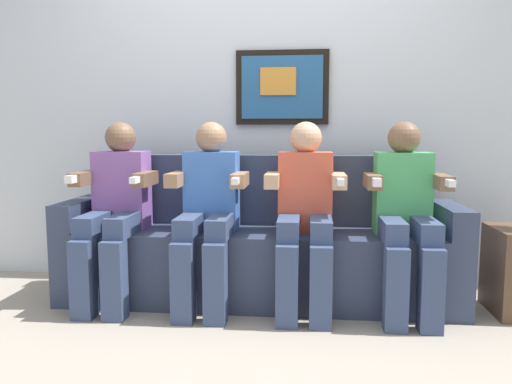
% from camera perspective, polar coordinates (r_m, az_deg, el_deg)
% --- Properties ---
extents(ground_plane, '(6.29, 6.29, 0.00)m').
position_cam_1_polar(ground_plane, '(2.94, -0.31, -14.01)').
color(ground_plane, '#9E9384').
extents(back_wall_assembly, '(4.84, 0.10, 2.60)m').
position_cam_1_polar(back_wall_assembly, '(3.52, 1.09, 10.96)').
color(back_wall_assembly, silver).
rests_on(back_wall_assembly, ground_plane).
extents(couch, '(2.44, 0.58, 0.90)m').
position_cam_1_polar(couch, '(3.16, 0.33, -6.61)').
color(couch, '#333D56').
rests_on(couch, ground_plane).
extents(person_leftmost, '(0.46, 0.56, 1.11)m').
position_cam_1_polar(person_leftmost, '(3.15, -15.74, -1.49)').
color(person_leftmost, '#8C59A5').
rests_on(person_leftmost, ground_plane).
extents(person_left_center, '(0.46, 0.56, 1.11)m').
position_cam_1_polar(person_left_center, '(2.99, -5.45, -1.72)').
color(person_left_center, '#3F72CC').
rests_on(person_left_center, ground_plane).
extents(person_right_center, '(0.46, 0.56, 1.11)m').
position_cam_1_polar(person_right_center, '(2.93, 5.61, -1.89)').
color(person_right_center, '#D8593F').
rests_on(person_right_center, ground_plane).
extents(person_rightmost, '(0.46, 0.56, 1.11)m').
position_cam_1_polar(person_rightmost, '(2.98, 16.69, -1.98)').
color(person_rightmost, '#4CB266').
rests_on(person_rightmost, ground_plane).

